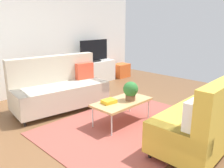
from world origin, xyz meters
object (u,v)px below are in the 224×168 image
at_px(storage_trunk, 121,70).
at_px(vase_1, 81,60).
at_px(couch_beige, 60,89).
at_px(tv, 94,51).
at_px(table_book_0, 109,102).
at_px(couch_green, 208,118).
at_px(tv_console, 94,72).
at_px(potted_plant, 131,90).
at_px(coffee_table, 122,102).
at_px(bottle_1, 91,59).
at_px(bottle_0, 89,59).
at_px(vase_0, 77,61).

height_order(storage_trunk, vase_1, vase_1).
bearing_deg(couch_beige, tv, -142.49).
height_order(couch_beige, table_book_0, couch_beige).
xyz_separation_m(couch_green, tv_console, (1.28, 3.96, -0.12)).
bearing_deg(potted_plant, tv_console, 61.39).
distance_m(coffee_table, vase_1, 2.85).
bearing_deg(bottle_1, tv_console, 15.85).
bearing_deg(bottle_0, potted_plant, -114.74).
xyz_separation_m(tv, vase_1, (-0.43, 0.07, -0.23)).
relative_size(vase_0, vase_1, 1.06).
xyz_separation_m(potted_plant, table_book_0, (-0.38, 0.17, -0.17)).
relative_size(couch_beige, storage_trunk, 3.84).
xyz_separation_m(coffee_table, storage_trunk, (2.67, 2.44, -0.17)).
bearing_deg(coffee_table, storage_trunk, 42.45).
height_order(storage_trunk, potted_plant, potted_plant).
height_order(couch_green, bottle_0, couch_green).
bearing_deg(bottle_0, table_book_0, -123.06).
relative_size(table_book_0, vase_0, 1.35).
xyz_separation_m(couch_beige, tv_console, (1.95, 1.12, -0.12)).
height_order(couch_green, coffee_table, couch_green).
height_order(tv_console, bottle_0, bottle_0).
relative_size(couch_beige, tv, 2.00).
height_order(tv_console, vase_1, vase_1).
height_order(couch_green, potted_plant, couch_green).
bearing_deg(vase_1, bottle_0, -24.81).
relative_size(couch_green, vase_1, 11.43).
xyz_separation_m(couch_beige, coffee_table, (0.38, -1.42, -0.05)).
distance_m(couch_beige, table_book_0, 1.33).
xyz_separation_m(tv_console, potted_plant, (-1.43, -2.62, 0.29)).
bearing_deg(vase_1, tv_console, -6.56).
xyz_separation_m(vase_1, bottle_1, (0.29, -0.09, 0.01)).
distance_m(coffee_table, tv_console, 2.99).
relative_size(couch_green, potted_plant, 5.58).
bearing_deg(couch_green, couch_beige, 101.70).
bearing_deg(bottle_0, vase_1, 155.19).
distance_m(potted_plant, table_book_0, 0.45).
height_order(coffee_table, storage_trunk, storage_trunk).
height_order(storage_trunk, table_book_0, table_book_0).
distance_m(couch_green, tv, 4.18).
bearing_deg(tv, coffee_table, -121.90).
distance_m(vase_1, bottle_1, 0.31).
height_order(potted_plant, bottle_1, bottle_1).
distance_m(couch_green, tv_console, 4.17).
distance_m(coffee_table, vase_0, 2.79).
distance_m(storage_trunk, table_book_0, 3.75).
relative_size(coffee_table, potted_plant, 3.19).
bearing_deg(vase_0, couch_green, -99.91).
distance_m(storage_trunk, vase_0, 1.76).
distance_m(coffee_table, bottle_0, 2.85).
bearing_deg(vase_0, potted_plant, -107.63).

